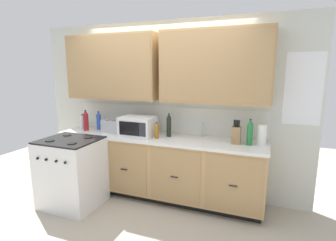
% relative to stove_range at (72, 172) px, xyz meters
% --- Properties ---
extents(ground_plane, '(8.00, 8.00, 0.00)m').
position_rel_stove_range_xyz_m(ground_plane, '(1.01, 0.33, -0.47)').
color(ground_plane, '#B2A893').
extents(wall_unit, '(4.20, 0.40, 2.56)m').
position_rel_stove_range_xyz_m(wall_unit, '(1.01, 0.83, 1.20)').
color(wall_unit, silver).
rests_on(wall_unit, ground_plane).
extents(counter_run, '(3.03, 0.64, 0.92)m').
position_rel_stove_range_xyz_m(counter_run, '(1.01, 0.63, 0.00)').
color(counter_run, black).
rests_on(counter_run, ground_plane).
extents(stove_range, '(0.76, 0.68, 0.95)m').
position_rel_stove_range_xyz_m(stove_range, '(0.00, 0.00, 0.00)').
color(stove_range, white).
rests_on(stove_range, ground_plane).
extents(microwave, '(0.48, 0.37, 0.28)m').
position_rel_stove_range_xyz_m(microwave, '(0.73, 0.57, 0.59)').
color(microwave, white).
rests_on(microwave, counter_run).
extents(toaster, '(0.28, 0.18, 0.19)m').
position_rel_stove_range_xyz_m(toaster, '(0.27, 0.62, 0.54)').
color(toaster, '#B7B7BC').
rests_on(toaster, counter_run).
extents(knife_block, '(0.11, 0.14, 0.31)m').
position_rel_stove_range_xyz_m(knife_block, '(2.10, 0.67, 0.56)').
color(knife_block, '#9C794E').
rests_on(knife_block, counter_run).
extents(sink_faucet, '(0.02, 0.02, 0.20)m').
position_rel_stove_range_xyz_m(sink_faucet, '(1.62, 0.84, 0.55)').
color(sink_faucet, '#B2B5BA').
rests_on(sink_faucet, counter_run).
extents(paper_towel_roll, '(0.12, 0.12, 0.26)m').
position_rel_stove_range_xyz_m(paper_towel_roll, '(2.41, 0.71, 0.58)').
color(paper_towel_roll, white).
rests_on(paper_towel_roll, counter_run).
extents(bottle_dark, '(0.07, 0.07, 0.34)m').
position_rel_stove_range_xyz_m(bottle_dark, '(1.17, 0.69, 0.61)').
color(bottle_dark, black).
rests_on(bottle_dark, counter_run).
extents(bottle_clear, '(0.07, 0.07, 0.24)m').
position_rel_stove_range_xyz_m(bottle_clear, '(-0.31, 0.65, 0.57)').
color(bottle_clear, silver).
rests_on(bottle_clear, counter_run).
extents(bottle_blue, '(0.07, 0.07, 0.29)m').
position_rel_stove_range_xyz_m(bottle_blue, '(-0.04, 0.72, 0.59)').
color(bottle_blue, blue).
rests_on(bottle_blue, counter_run).
extents(bottle_green, '(0.07, 0.07, 0.34)m').
position_rel_stove_range_xyz_m(bottle_green, '(2.27, 0.64, 0.61)').
color(bottle_green, '#237A38').
rests_on(bottle_green, counter_run).
extents(bottle_red, '(0.08, 0.08, 0.32)m').
position_rel_stove_range_xyz_m(bottle_red, '(-0.19, 0.60, 0.61)').
color(bottle_red, maroon).
rests_on(bottle_red, counter_run).
extents(bottle_amber, '(0.06, 0.06, 0.23)m').
position_rel_stove_range_xyz_m(bottle_amber, '(1.04, 0.54, 0.56)').
color(bottle_amber, '#9E6619').
rests_on(bottle_amber, counter_run).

